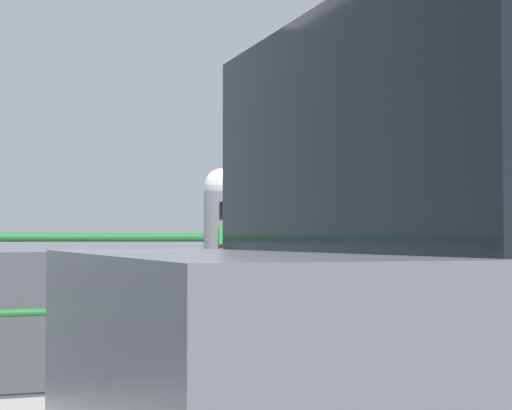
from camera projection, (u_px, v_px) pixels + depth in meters
parking_meter at (222, 247)px, 4.11m from camera, size 0.17×0.19×1.41m
pedestrian_at_meter at (312, 268)px, 4.37m from camera, size 0.60×0.59×1.62m
background_railing at (113, 280)px, 5.62m from camera, size 24.06×0.06×1.11m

